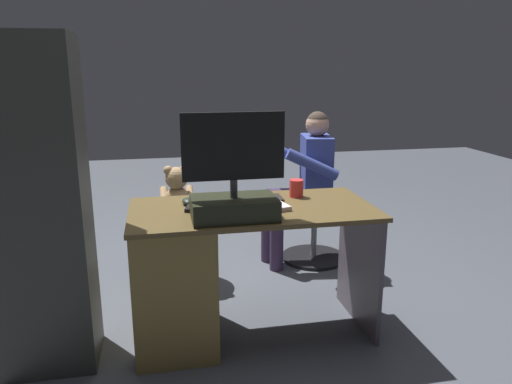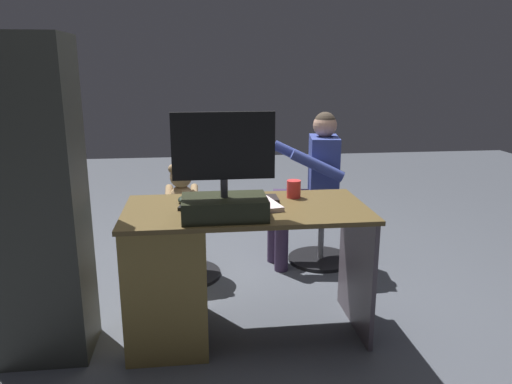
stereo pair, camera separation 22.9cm
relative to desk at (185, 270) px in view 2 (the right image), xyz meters
The scene contains 13 objects.
ground_plane 0.68m from the desk, 126.70° to the right, with size 10.00×10.00×0.00m, color #494E57.
desk is the anchor object (origin of this frame).
monitor 0.54m from the desk, 141.70° to the left, with size 0.49×0.26×0.52m.
keyboard 0.48m from the desk, 159.28° to the right, with size 0.42×0.14×0.02m, color black.
computer_mouse 0.38m from the desk, 91.12° to the right, with size 0.06×0.10×0.04m, color #242F25.
cup 0.75m from the desk, 165.20° to the right, with size 0.08×0.08×0.10m, color red.
tv_remote 0.35m from the desk, 108.09° to the right, with size 0.04×0.15×0.02m, color black.
notebook_binder 0.51m from the desk, behind, with size 0.22×0.30×0.02m, color silver.
office_chair_teddy 0.79m from the desk, 87.79° to the right, with size 0.51×0.51×0.48m.
teddy_bear 0.83m from the desk, 87.82° to the right, with size 0.22×0.23×0.33m.
visitor_chair 1.38m from the desk, 136.40° to the right, with size 0.49×0.49×0.48m.
person 1.33m from the desk, 134.24° to the right, with size 0.53×0.52×1.13m.
equipment_rack 0.82m from the desk, ahead, with size 0.44×0.36×1.59m, color #32342E.
Camera 2 is at (0.25, 2.92, 1.45)m, focal length 34.48 mm.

